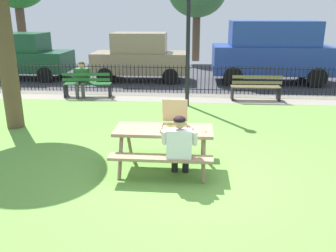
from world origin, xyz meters
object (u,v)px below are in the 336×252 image
Objects in this scene: pizza_box_open at (174,123)px; pizza_slice_on_table at (200,131)px; adult_at_table at (180,145)px; park_bench_center at (256,88)px; parked_car_left at (18,55)px; parked_car_center at (140,56)px; picnic_table_foreground at (164,137)px; person_on_park_bench at (82,78)px; lamp_post_walkway at (188,18)px; parked_car_right at (272,50)px; park_bench_left at (87,85)px.

pizza_box_open is 1.99× the size of pizza_slice_on_table.
adult_at_table is 6.45m from park_bench_center.
parked_car_center is at bearing -0.00° from parked_car_left.
picnic_table_foreground is 1.52× the size of person_on_park_bench.
lamp_post_walkway is (-2.23, -0.87, 2.21)m from park_bench_center.
pizza_slice_on_table is at bearing -48.45° from parked_car_left.
parked_car_right is (10.74, -0.00, 0.30)m from parked_car_left.
picnic_table_foreground is 1.11× the size of park_bench_left.
lamp_post_walkway is (-0.40, 4.83, 1.85)m from pizza_slice_on_table.
parked_car_left is (-4.03, 3.20, 0.59)m from park_bench_left.
parked_car_right is (6.71, 3.20, 0.89)m from park_bench_left.
parked_car_left reaches higher than person_on_park_bench.
park_bench_left is at bearing 124.08° from pizza_slice_on_table.
parked_car_center is at bearing 180.00° from parked_car_right.
picnic_table_foreground is at bearing -111.86° from parked_car_right.
pizza_box_open is 9.35m from parked_car_right.
parked_car_center is (1.50, 3.18, 0.35)m from person_on_park_bench.
park_bench_left is 3.51m from parked_car_center.
adult_at_table is 1.00× the size of person_on_park_bench.
park_bench_center is 0.41× the size of parked_car_center.
park_bench_center is (2.49, 5.58, -0.18)m from picnic_table_foreground.
adult_at_table is at bearing -109.63° from park_bench_center.
parked_car_center is 0.83× the size of parked_car_right.
person_on_park_bench is (-5.87, 0.02, 0.24)m from park_bench_center.
adult_at_table is 9.54m from parked_car_center.
adult_at_table is 0.73× the size of park_bench_left.
pizza_box_open is at bearing -49.66° from parked_car_left.
park_bench_center is 0.37× the size of lamp_post_walkway.
park_bench_left is at bearing -5.74° from person_on_park_bench.
picnic_table_foreground is 1.12× the size of park_bench_center.
person_on_park_bench is at bearing -155.26° from parked_car_right.
parked_car_left is 0.93× the size of parked_car_right.
parked_car_center is (1.31, 3.20, 0.59)m from park_bench_left.
parked_car_left reaches higher than park_bench_center.
park_bench_center is (1.83, 5.70, -0.36)m from pizza_slice_on_table.
park_bench_left is 7.49m from parked_car_right.
parked_car_left is at bearing 129.45° from picnic_table_foreground.
parked_car_right reaches higher than person_on_park_bench.
picnic_table_foreground is at bearing 122.94° from adult_at_table.
parked_car_right is (3.20, 9.27, 0.65)m from adult_at_table.
parked_car_center reaches higher than pizza_box_open.
parked_car_right is at bearing 25.47° from park_bench_left.
parked_car_right reaches higher than park_bench_left.
pizza_slice_on_table is 0.17× the size of park_bench_left.
pizza_box_open is 4.98m from lamp_post_walkway.
pizza_box_open is 0.46× the size of adult_at_table.
park_bench_center is at bearing 72.23° from pizza_slice_on_table.
pizza_slice_on_table is at bearing -54.74° from person_on_park_bench.
pizza_slice_on_table is (0.47, -0.17, -0.09)m from pizza_box_open.
park_bench_left and park_bench_center have the same top height.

